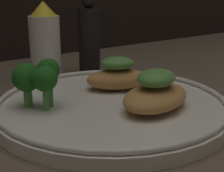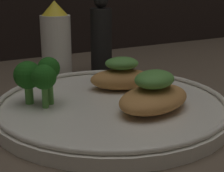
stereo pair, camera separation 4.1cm
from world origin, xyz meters
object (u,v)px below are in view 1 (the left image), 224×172
(sauce_bottle, at_px, (47,43))
(pepper_grinder, at_px, (89,38))
(broccoli_bunch, at_px, (37,77))
(plate, at_px, (112,105))

(sauce_bottle, relative_size, pepper_grinder, 0.93)
(sauce_bottle, bearing_deg, broccoli_bunch, -119.34)
(broccoli_bunch, height_order, pepper_grinder, pepper_grinder)
(broccoli_bunch, height_order, sauce_bottle, sauce_bottle)
(plate, distance_m, pepper_grinder, 0.20)
(plate, bearing_deg, sauce_bottle, 88.86)
(plate, relative_size, pepper_grinder, 2.09)
(plate, bearing_deg, broccoli_bunch, 156.81)
(pepper_grinder, bearing_deg, broccoli_bunch, -137.62)
(broccoli_bunch, xyz_separation_m, sauce_bottle, (0.08, 0.15, 0.01))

